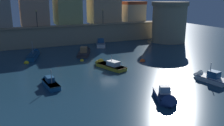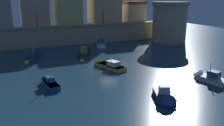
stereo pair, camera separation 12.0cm
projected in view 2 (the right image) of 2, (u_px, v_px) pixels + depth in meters
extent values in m
plane|color=#19384C|center=(109.00, 65.00, 34.37)|extent=(98.56, 98.56, 0.00)
cube|color=tan|center=(75.00, 35.00, 49.41)|extent=(38.95, 2.47, 3.60)
cube|color=gray|center=(74.00, 26.00, 48.90)|extent=(38.95, 2.77, 0.24)
cube|color=tan|center=(34.00, 7.00, 47.95)|extent=(5.35, 4.11, 7.82)
cube|color=#BFBC71|center=(68.00, 9.00, 51.65)|extent=(5.11, 5.90, 6.57)
cube|color=tan|center=(104.00, 8.00, 54.49)|extent=(6.69, 4.88, 6.63)
cube|color=#C4B28B|center=(134.00, 13.00, 57.28)|extent=(4.91, 3.85, 4.09)
cube|color=brown|center=(134.00, 3.00, 56.64)|extent=(5.11, 4.00, 0.70)
cylinder|color=tan|center=(169.00, 24.00, 51.02)|extent=(7.10, 7.10, 7.63)
cylinder|color=gray|center=(171.00, 4.00, 49.90)|extent=(7.67, 7.67, 0.80)
cylinder|color=black|center=(37.00, 19.00, 45.63)|extent=(0.12, 0.12, 2.90)
sphere|color=#F9D172|center=(36.00, 11.00, 45.20)|extent=(0.32, 0.32, 0.32)
cylinder|color=black|center=(103.00, 17.00, 51.01)|extent=(0.12, 0.12, 2.77)
sphere|color=#F9D172|center=(103.00, 10.00, 50.60)|extent=(0.32, 0.32, 0.32)
cube|color=#195689|center=(33.00, 56.00, 38.29)|extent=(2.67, 5.23, 0.71)
cone|color=#195689|center=(37.00, 51.00, 41.36)|extent=(1.49, 1.67, 1.12)
cube|color=#0E2A47|center=(33.00, 54.00, 38.21)|extent=(2.72, 5.34, 0.08)
cylinder|color=#B2B2B7|center=(33.00, 47.00, 37.90)|extent=(0.08, 0.08, 2.01)
cube|color=gold|center=(111.00, 67.00, 32.60)|extent=(2.97, 4.78, 0.50)
cone|color=gold|center=(97.00, 63.00, 34.58)|extent=(1.79, 1.68, 1.44)
cube|color=brown|center=(111.00, 65.00, 32.54)|extent=(3.03, 4.88, 0.08)
cube|color=silver|center=(113.00, 63.00, 32.14)|extent=(1.61, 1.91, 0.62)
cube|color=#99B7C6|center=(109.00, 62.00, 32.70)|extent=(0.97, 0.40, 0.37)
cylinder|color=#B2B2B7|center=(112.00, 60.00, 32.26)|extent=(0.08, 0.08, 1.39)
cube|color=white|center=(101.00, 45.00, 46.93)|extent=(2.57, 3.61, 0.80)
cone|color=white|center=(101.00, 43.00, 48.89)|extent=(1.72, 1.36, 1.51)
cube|color=slate|center=(101.00, 43.00, 46.83)|extent=(2.62, 3.69, 0.08)
cube|color=navy|center=(101.00, 41.00, 46.57)|extent=(1.42, 1.24, 0.79)
cube|color=#99B7C6|center=(101.00, 40.00, 46.98)|extent=(1.04, 0.41, 0.48)
cube|color=navy|center=(164.00, 96.00, 22.96)|extent=(2.70, 3.57, 0.56)
cone|color=navy|center=(169.00, 105.00, 21.03)|extent=(1.74, 1.41, 1.51)
cube|color=#11203E|center=(164.00, 94.00, 22.89)|extent=(2.75, 3.64, 0.08)
cube|color=silver|center=(164.00, 90.00, 22.73)|extent=(1.19, 1.05, 0.75)
cube|color=#99B7C6|center=(165.00, 91.00, 22.37)|extent=(0.84, 0.39, 0.45)
cube|color=#195689|center=(51.00, 84.00, 26.01)|extent=(1.48, 3.54, 0.52)
cone|color=#195689|center=(45.00, 79.00, 27.80)|extent=(1.17, 1.07, 1.08)
cube|color=#0C2B3F|center=(51.00, 83.00, 25.95)|extent=(1.51, 3.61, 0.08)
cube|color=navy|center=(50.00, 79.00, 26.12)|extent=(0.89, 1.27, 0.56)
cube|color=#99B7C6|center=(48.00, 77.00, 26.61)|extent=(0.69, 0.13, 0.34)
cylinder|color=#B2B2B7|center=(51.00, 76.00, 25.42)|extent=(0.08, 0.08, 1.53)
cube|color=white|center=(212.00, 80.00, 27.40)|extent=(2.20, 3.64, 0.56)
cone|color=white|center=(196.00, 75.00, 29.06)|extent=(1.64, 1.23, 1.48)
cube|color=slate|center=(212.00, 78.00, 27.33)|extent=(2.24, 3.71, 0.08)
cube|color=navy|center=(214.00, 74.00, 27.12)|extent=(1.20, 1.37, 0.78)
cube|color=#99B7C6|center=(209.00, 73.00, 27.58)|extent=(0.87, 0.23, 0.47)
cylinder|color=#B2B2B7|center=(210.00, 70.00, 27.38)|extent=(0.08, 0.08, 1.67)
cube|color=#333338|center=(84.00, 53.00, 40.23)|extent=(3.59, 5.11, 0.48)
cone|color=#333338|center=(86.00, 50.00, 43.15)|extent=(2.07, 1.92, 1.66)
cube|color=black|center=(84.00, 52.00, 40.17)|extent=(3.66, 5.21, 0.08)
cube|color=olive|center=(84.00, 50.00, 39.94)|extent=(1.51, 1.66, 0.93)
cube|color=#99B7C6|center=(84.00, 48.00, 40.57)|extent=(0.88, 0.44, 0.56)
sphere|color=#EA4C19|center=(143.00, 61.00, 36.29)|extent=(0.78, 0.78, 0.78)
sphere|color=yellow|center=(82.00, 61.00, 36.52)|extent=(0.57, 0.57, 0.57)
sphere|color=yellow|center=(27.00, 63.00, 35.28)|extent=(0.74, 0.74, 0.74)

